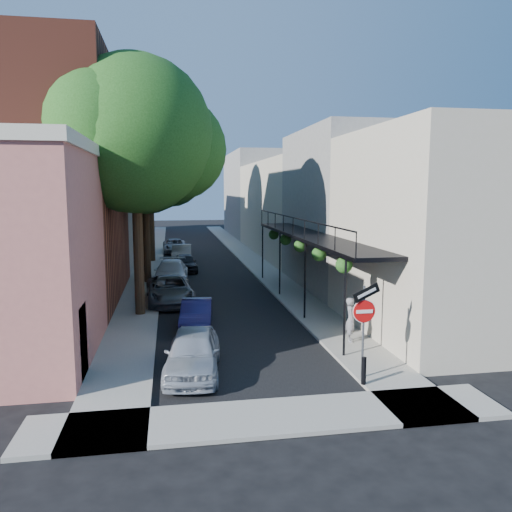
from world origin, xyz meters
name	(u,v)px	position (x,y,z in m)	size (l,w,h in m)	color
ground	(264,403)	(0.00, 0.00, 0.00)	(160.00, 160.00, 0.00)	black
road_surface	(199,256)	(0.00, 30.00, 0.01)	(6.00, 64.00, 0.01)	black
sidewalk_left	(151,256)	(-4.00, 30.00, 0.06)	(2.00, 64.00, 0.12)	gray
sidewalk_right	(245,254)	(4.00, 30.00, 0.06)	(2.00, 64.00, 0.12)	gray
sidewalk_cross	(272,417)	(0.00, -1.00, 0.06)	(12.00, 2.00, 0.12)	gray
buildings_left	(80,199)	(-9.30, 28.76, 4.94)	(10.10, 59.10, 12.00)	#D0766B
buildings_right	(303,204)	(8.99, 29.49, 4.42)	(9.80, 55.00, 10.00)	#C0B39F
sign_post	(364,315)	(3.16, 0.97, 2.04)	(0.89, 0.17, 2.99)	#595B60
bollard	(364,371)	(3.00, 0.50, 0.52)	(0.14, 0.14, 0.80)	black
oak_near	(145,139)	(-3.37, 10.26, 7.88)	(7.48, 6.80, 11.42)	black
oak_mid	(151,166)	(-3.42, 18.23, 7.06)	(6.60, 6.00, 10.20)	black
oak_far	(156,155)	(-3.35, 27.27, 8.26)	(7.70, 7.00, 11.90)	black
parked_car_a	(193,352)	(-1.78, 2.46, 0.69)	(1.63, 4.05, 1.38)	#A2A9B4
parked_car_b	(197,314)	(-1.40, 7.61, 0.58)	(1.23, 3.53, 1.16)	#161541
parked_car_c	(170,290)	(-2.47, 12.37, 0.67)	(2.24, 4.85, 1.35)	#505257
parked_car_d	(171,273)	(-2.38, 17.58, 0.70)	(1.95, 4.81, 1.39)	silver
parked_car_e	(185,263)	(-1.40, 22.08, 0.61)	(1.45, 3.59, 1.22)	black
parked_car_f	(182,254)	(-1.56, 26.29, 0.70)	(1.48, 4.24, 1.40)	gray
parked_car_g	(175,246)	(-2.00, 32.69, 0.61)	(2.04, 4.43, 1.23)	gray
pedestrian	(351,320)	(4.08, 4.46, 0.94)	(0.60, 0.39, 1.64)	slate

